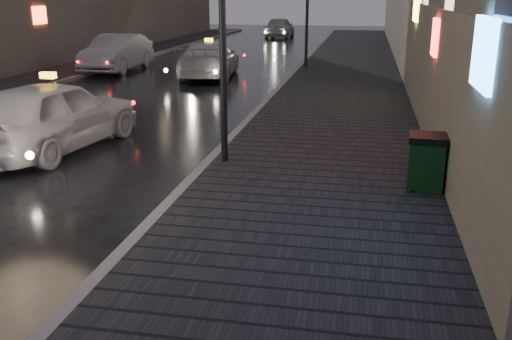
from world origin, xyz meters
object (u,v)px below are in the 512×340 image
(taxi_near, at_px, (52,115))
(car_left_mid, at_px, (117,53))
(car_far, at_px, (279,27))
(taxi_mid, at_px, (209,60))
(trash_bin, at_px, (426,162))

(taxi_near, distance_m, car_left_mid, 14.08)
(car_far, bearing_deg, car_left_mid, 78.69)
(car_left_mid, bearing_deg, taxi_mid, -15.71)
(car_left_mid, xyz_separation_m, car_far, (4.42, 21.21, -0.01))
(trash_bin, height_order, taxi_mid, taxi_mid)
(trash_bin, height_order, taxi_near, taxi_near)
(taxi_near, relative_size, car_far, 1.01)
(trash_bin, bearing_deg, taxi_mid, 123.37)
(car_left_mid, height_order, taxi_mid, car_left_mid)
(trash_bin, bearing_deg, taxi_near, 172.35)
(taxi_near, height_order, taxi_mid, taxi_near)
(car_left_mid, bearing_deg, taxi_near, -73.31)
(car_left_mid, xyz_separation_m, taxi_mid, (4.76, -1.22, -0.07))
(taxi_mid, height_order, car_far, car_far)
(taxi_mid, bearing_deg, trash_bin, 113.11)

